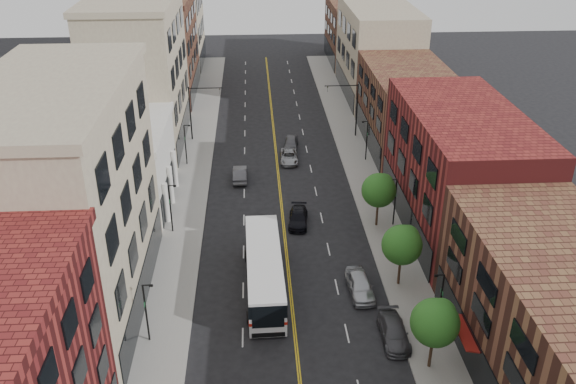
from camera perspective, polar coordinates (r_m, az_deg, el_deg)
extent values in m
cube|color=gray|center=(70.84, -8.97, 0.92)|extent=(4.00, 110.00, 0.15)
cube|color=gray|center=(71.60, 7.16, 1.34)|extent=(4.00, 110.00, 0.15)
cube|color=gray|center=(48.95, -19.99, -1.35)|extent=(10.00, 22.00, 18.00)
cube|color=silver|center=(66.72, -15.48, 2.24)|extent=(10.00, 14.00, 8.00)
cube|color=gray|center=(80.70, -13.71, 10.58)|extent=(10.00, 20.00, 18.00)
cube|color=brown|center=(100.16, -11.82, 13.04)|extent=(10.00, 20.00, 15.00)
cube|color=gray|center=(117.10, -10.80, 16.38)|extent=(10.00, 16.00, 20.00)
cube|color=brown|center=(43.20, 25.29, -13.00)|extent=(10.00, 26.00, 10.00)
cube|color=maroon|center=(61.24, 15.70, 1.98)|extent=(10.00, 22.00, 12.00)
cube|color=brown|center=(80.24, 11.11, 7.74)|extent=(10.00, 20.00, 10.00)
cube|color=gray|center=(99.29, 8.36, 12.90)|extent=(10.00, 22.00, 14.00)
cube|color=brown|center=(118.76, 6.44, 14.61)|extent=(10.00, 18.00, 11.00)
cylinder|color=black|center=(45.44, 13.21, -14.40)|extent=(0.22, 0.22, 2.50)
sphere|color=#185117|center=(43.77, 13.58, -11.80)|extent=(3.40, 3.40, 3.40)
sphere|color=#185117|center=(43.89, 14.15, -10.90)|extent=(2.04, 2.04, 2.04)
cylinder|color=black|center=(53.02, 10.37, -7.31)|extent=(0.22, 0.22, 2.50)
sphere|color=#185117|center=(51.59, 10.61, -4.88)|extent=(3.40, 3.40, 3.40)
sphere|color=#185117|center=(51.77, 11.10, -4.15)|extent=(2.04, 2.04, 2.04)
cylinder|color=black|center=(61.30, 8.33, -2.04)|extent=(0.22, 0.22, 2.50)
sphere|color=#185117|center=(60.06, 8.50, 0.16)|extent=(3.40, 3.40, 3.40)
sphere|color=#185117|center=(60.29, 8.92, 0.78)|extent=(2.04, 2.04, 2.04)
cylinder|color=black|center=(46.82, -13.13, -10.98)|extent=(0.14, 0.14, 5.00)
cylinder|color=black|center=(45.29, -13.02, -8.49)|extent=(0.70, 0.10, 0.10)
cube|color=black|center=(45.27, -12.70, -8.54)|extent=(0.28, 0.14, 0.14)
cube|color=#19592D|center=(46.28, -13.25, -10.10)|extent=(0.04, 0.55, 0.35)
cylinder|color=black|center=(60.08, -10.93, -1.55)|extent=(0.14, 0.14, 5.00)
cylinder|color=black|center=(58.89, -10.80, 0.60)|extent=(0.70, 0.10, 0.10)
cube|color=black|center=(58.88, -10.56, 0.56)|extent=(0.28, 0.14, 0.14)
cube|color=#19592D|center=(59.66, -11.01, -0.79)|extent=(0.04, 0.55, 0.35)
cylinder|color=black|center=(74.43, -9.57, 4.37)|extent=(0.14, 0.14, 5.00)
cylinder|color=black|center=(73.47, -9.44, 6.18)|extent=(0.70, 0.10, 0.10)
cube|color=black|center=(73.46, -9.25, 6.15)|extent=(0.28, 0.14, 0.14)
cube|color=#19592D|center=(74.09, -9.62, 5.02)|extent=(0.04, 0.55, 0.35)
cylinder|color=black|center=(48.07, 14.08, -9.97)|extent=(0.14, 0.14, 5.00)
cylinder|color=black|center=(46.54, 14.01, -7.54)|extent=(0.70, 0.10, 0.10)
cube|color=black|center=(46.49, 13.71, -7.61)|extent=(0.28, 0.14, 0.14)
cube|color=#19592D|center=(47.54, 14.20, -9.10)|extent=(0.04, 0.55, 0.35)
cylinder|color=black|center=(61.06, 9.97, -0.96)|extent=(0.14, 0.14, 5.00)
cylinder|color=black|center=(59.86, 9.84, 1.14)|extent=(0.70, 0.10, 0.10)
cube|color=black|center=(59.83, 9.60, 1.09)|extent=(0.28, 0.14, 0.14)
cube|color=#19592D|center=(60.65, 10.04, -0.21)|extent=(0.04, 0.55, 0.35)
cylinder|color=black|center=(75.22, 7.38, 4.78)|extent=(0.14, 0.14, 5.00)
cylinder|color=black|center=(74.25, 7.22, 6.56)|extent=(0.70, 0.10, 0.10)
cube|color=black|center=(74.22, 7.03, 6.53)|extent=(0.28, 0.14, 0.14)
cube|color=#19592D|center=(74.88, 7.42, 5.42)|extent=(0.04, 0.55, 0.35)
cylinder|color=black|center=(81.46, -9.12, 7.27)|extent=(0.18, 0.18, 7.20)
cylinder|color=black|center=(80.18, -7.71, 9.61)|extent=(4.40, 0.12, 0.12)
imported|color=black|center=(80.19, -6.40, 9.39)|extent=(0.15, 0.18, 0.90)
cylinder|color=black|center=(82.18, 6.45, 7.62)|extent=(0.18, 0.18, 7.20)
cylinder|color=black|center=(80.77, 5.02, 9.88)|extent=(4.40, 0.12, 0.12)
imported|color=black|center=(80.66, 3.72, 9.61)|extent=(0.15, 0.18, 0.90)
cube|color=silver|center=(51.58, -2.23, -7.35)|extent=(3.10, 13.24, 3.19)
cube|color=black|center=(51.15, -2.25, -6.64)|extent=(3.15, 13.28, 1.15)
cube|color=#B8180D|center=(51.77, -2.23, -7.65)|extent=(3.15, 13.28, 0.24)
cube|color=black|center=(46.11, -1.87, -11.72)|extent=(2.42, 0.11, 1.76)
cylinder|color=black|center=(48.80, -3.71, -11.58)|extent=(0.33, 1.06, 1.05)
cylinder|color=black|center=(48.88, -0.24, -11.43)|extent=(0.33, 1.06, 1.05)
cylinder|color=black|center=(55.93, -3.90, -5.94)|extent=(0.33, 1.06, 1.05)
cylinder|color=black|center=(56.00, -0.91, -5.83)|extent=(0.33, 1.06, 1.05)
imported|color=#434347|center=(47.71, 9.87, -12.79)|extent=(1.96, 4.81, 1.40)
imported|color=#B0B2B8|center=(51.88, 6.75, -8.65)|extent=(2.25, 4.97, 1.65)
imported|color=#47464B|center=(70.59, -4.53, 1.68)|extent=(1.62, 4.52, 1.48)
imported|color=black|center=(61.44, 0.96, -2.44)|extent=(2.37, 4.78, 1.33)
imported|color=#929499|center=(75.14, 0.10, 3.34)|extent=(2.28, 4.74, 1.30)
imported|color=#56565C|center=(79.08, 0.28, 4.64)|extent=(2.18, 4.35, 1.42)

